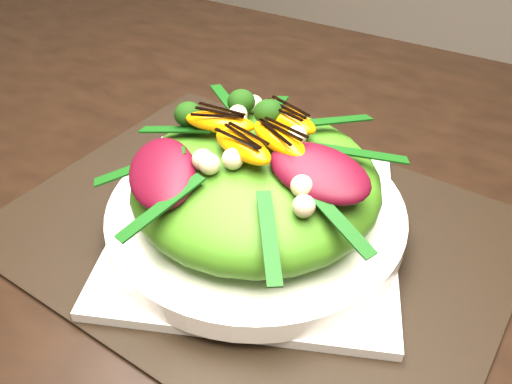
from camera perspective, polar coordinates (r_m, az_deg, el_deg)
The scene contains 10 objects.
dining_table at distance 0.55m, azimuth 5.88°, elevation -3.93°, with size 1.60×0.90×0.75m, color black.
placemat at distance 0.51m, azimuth -0.00°, elevation -4.06°, with size 0.45×0.34×0.00m, color black.
plate_base at distance 0.51m, azimuth -0.00°, elevation -3.51°, with size 0.25×0.25×0.01m, color silver.
salad_bowl at distance 0.50m, azimuth -0.00°, elevation -2.24°, with size 0.27×0.27×0.02m, color white.
lettuce_mound at distance 0.48m, azimuth -0.00°, elevation 0.98°, with size 0.22×0.22×0.07m, color #447D17.
radicchio_leaf at distance 0.42m, azimuth 6.72°, elevation 2.06°, with size 0.08×0.05×0.02m, color #430714.
orange_segment at distance 0.46m, azimuth 0.47°, elevation 6.39°, with size 0.06×0.03×0.02m, color orange.
broccoli_floret at distance 0.50m, azimuth -2.30°, elevation 9.66°, with size 0.04×0.04×0.04m, color black.
macadamia_nut at distance 0.41m, azimuth -0.08°, elevation 0.69°, with size 0.02×0.02×0.02m, color beige.
balsamic_drizzle at distance 0.46m, azimuth 0.48°, elevation 7.34°, with size 0.04×0.00×0.00m, color black.
Camera 1 is at (0.15, -0.38, 1.10)m, focal length 38.00 mm.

